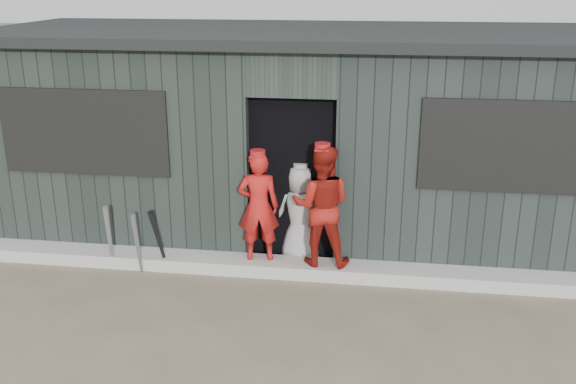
% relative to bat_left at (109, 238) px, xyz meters
% --- Properties ---
extents(ground, '(80.00, 80.00, 0.00)m').
position_rel_bat_left_xyz_m(ground, '(2.04, -1.61, -0.41)').
color(ground, brown).
rests_on(ground, ground).
extents(curb, '(8.00, 0.36, 0.15)m').
position_rel_bat_left_xyz_m(curb, '(2.04, 0.21, -0.34)').
color(curb, '#AAA9A4').
rests_on(curb, ground).
extents(bat_left, '(0.14, 0.27, 0.83)m').
position_rel_bat_left_xyz_m(bat_left, '(0.00, 0.00, 0.00)').
color(bat_left, gray).
rests_on(bat_left, ground).
extents(bat_mid, '(0.09, 0.18, 0.76)m').
position_rel_bat_left_xyz_m(bat_mid, '(0.35, -0.04, -0.03)').
color(bat_mid, gray).
rests_on(bat_mid, ground).
extents(bat_right, '(0.14, 0.34, 0.80)m').
position_rel_bat_left_xyz_m(bat_right, '(0.58, 0.04, -0.01)').
color(bat_right, black).
rests_on(bat_right, ground).
extents(player_red_left, '(0.50, 0.37, 1.27)m').
position_rel_bat_left_xyz_m(player_red_left, '(1.70, 0.25, 0.37)').
color(player_red_left, red).
rests_on(player_red_left, curb).
extents(player_red_right, '(0.68, 0.53, 1.38)m').
position_rel_bat_left_xyz_m(player_red_right, '(2.41, 0.24, 0.43)').
color(player_red_right, maroon).
rests_on(player_red_right, curb).
extents(player_grey_back, '(0.61, 0.42, 1.21)m').
position_rel_bat_left_xyz_m(player_grey_back, '(2.14, 0.56, 0.19)').
color(player_grey_back, '#A5A5A5').
rests_on(player_grey_back, ground).
extents(dugout, '(8.30, 3.30, 2.62)m').
position_rel_bat_left_xyz_m(dugout, '(2.04, 1.89, 0.87)').
color(dugout, black).
rests_on(dugout, ground).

